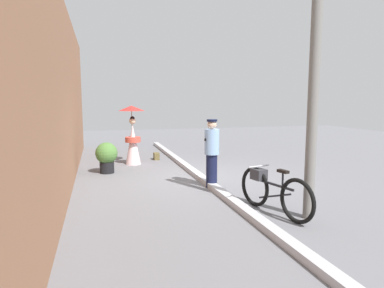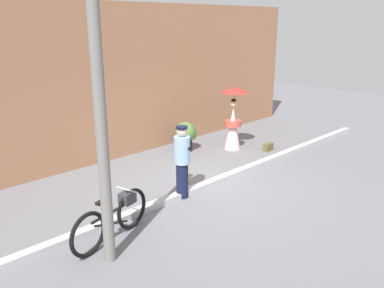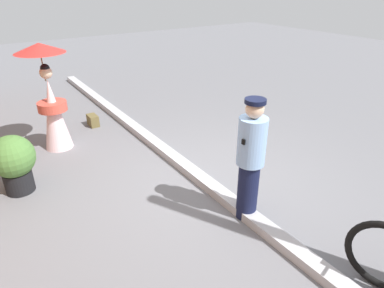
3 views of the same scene
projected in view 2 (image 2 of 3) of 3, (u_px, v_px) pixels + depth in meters
name	position (u px, v px, depth m)	size (l,w,h in m)	color
ground_plane	(207.00, 186.00, 9.21)	(30.00, 30.00, 0.00)	slate
building_wall	(121.00, 82.00, 10.88)	(14.00, 0.40, 4.17)	#9E6B4C
sidewalk_curb	(207.00, 184.00, 9.19)	(14.00, 0.20, 0.12)	#B2B2B7
bicycle_near_officer	(113.00, 218.00, 6.86)	(1.81, 0.60, 0.84)	black
person_officer	(182.00, 160.00, 8.41)	(0.34, 0.38, 1.60)	#141938
person_with_parasol	(233.00, 118.00, 11.66)	(0.81, 0.81, 1.86)	silver
potted_plant_by_door	(186.00, 135.00, 11.62)	(0.62, 0.61, 0.87)	black
backpack_on_pavement	(268.00, 147.00, 11.72)	(0.30, 0.17, 0.23)	brown
utility_pole	(100.00, 114.00, 5.68)	(0.18, 0.18, 4.80)	slate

